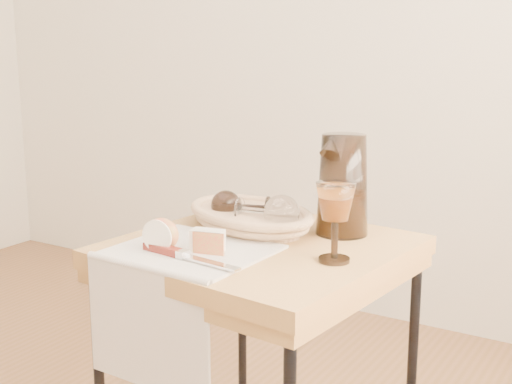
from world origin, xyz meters
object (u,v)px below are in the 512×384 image
Objects in this scene: goblet_lying_a at (244,206)px; wine_goblet at (335,222)px; bread_basket at (251,219)px; pitcher at (343,185)px; goblet_lying_b at (263,211)px; tea_towel at (191,251)px; table_knife at (186,254)px; apple_half at (163,234)px.

wine_goblet is at bearing 138.53° from goblet_lying_a.
pitcher reaches higher than bread_basket.
pitcher is (0.16, 0.10, 0.06)m from goblet_lying_b.
goblet_lying_b reaches higher than goblet_lying_a.
tea_towel is 0.32m from wine_goblet.
goblet_lying_b is 0.55× the size of table_knife.
apple_half reaches higher than bread_basket.
goblet_lying_b reaches higher than apple_half.
table_knife is at bearing -105.59° from goblet_lying_b.
pitcher is 1.63× the size of wine_goblet.
tea_towel is 0.07m from apple_half.
pitcher is at bearing 56.83° from tea_towel.
pitcher reaches higher than goblet_lying_a.
wine_goblet is at bearing -79.14° from pitcher.
goblet_lying_b is 0.19m from pitcher.
goblet_lying_a is at bearing -174.58° from pitcher.
apple_half is at bearing -144.61° from tea_towel.
table_knife is at bearing -23.90° from apple_half.
goblet_lying_a is at bearing 96.46° from tea_towel.
goblet_lying_a is 0.44× the size of pitcher.
goblet_lying_b is at bearing 90.83° from table_knife.
pitcher is at bearing 39.96° from bread_basket.
table_knife is (0.08, -0.03, -0.03)m from apple_half.
goblet_lying_a is 0.27m from apple_half.
bread_basket is at bearing 135.85° from goblet_lying_a.
table_knife reaches higher than tea_towel.
wine_goblet reaches higher than apple_half.
goblet_lying_a is 0.72× the size of wine_goblet.
apple_half is at bearing -138.19° from pitcher.
tea_towel is at bearing 124.54° from table_knife.
pitcher is (0.23, 0.06, 0.07)m from goblet_lying_a.
goblet_lying_b is at bearing 156.03° from wine_goblet.
apple_half is 0.31× the size of table_knife.
goblet_lying_a is at bearing 105.93° from table_knife.
goblet_lying_a reaches higher than tea_towel.
goblet_lying_b is 0.25m from wine_goblet.
bread_basket is 1.17× the size of pitcher.
apple_half is (-0.03, -0.27, -0.01)m from goblet_lying_a.
table_knife is (-0.26, -0.16, -0.07)m from wine_goblet.
wine_goblet is 0.31m from table_knife.
tea_towel is 1.27× the size of table_knife.
wine_goblet reaches higher than goblet_lying_a.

